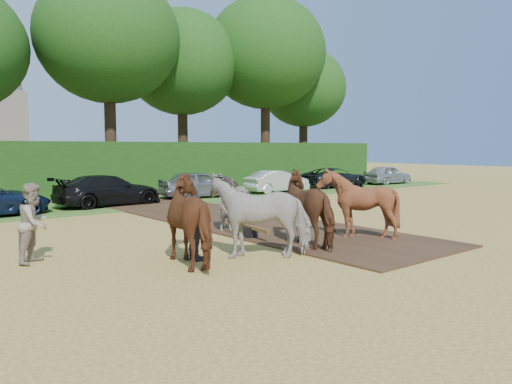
# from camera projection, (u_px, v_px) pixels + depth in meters

# --- Properties ---
(ground) EXTENTS (120.00, 120.00, 0.00)m
(ground) POSITION_uv_depth(u_px,v_px,m) (350.00, 257.00, 12.36)
(ground) COLOR gold
(ground) RESTS_ON ground
(earth_strip) EXTENTS (4.50, 17.00, 0.05)m
(earth_strip) POSITION_uv_depth(u_px,v_px,m) (231.00, 219.00, 18.70)
(earth_strip) COLOR #472D1C
(earth_strip) RESTS_ON ground
(grass_verge) EXTENTS (50.00, 5.00, 0.03)m
(grass_verge) POSITION_uv_depth(u_px,v_px,m) (116.00, 205.00, 23.17)
(grass_verge) COLOR #38601E
(grass_verge) RESTS_ON ground
(hedgerow) EXTENTS (46.00, 1.60, 3.00)m
(hedgerow) POSITION_uv_depth(u_px,v_px,m) (80.00, 170.00, 26.51)
(hedgerow) COLOR #14380F
(hedgerow) RESTS_ON ground
(spectator_near) EXTENTS (1.15, 1.16, 1.89)m
(spectator_near) POSITION_uv_depth(u_px,v_px,m) (34.00, 223.00, 11.67)
(spectator_near) COLOR #BDAE95
(spectator_near) RESTS_ON ground
(spectator_far) EXTENTS (0.41, 0.94, 1.60)m
(spectator_far) POSITION_uv_depth(u_px,v_px,m) (196.00, 228.00, 11.89)
(spectator_far) COLOR #242430
(spectator_far) RESTS_ON ground
(plough_team) EXTENTS (7.11, 4.95, 2.10)m
(plough_team) POSITION_uv_depth(u_px,v_px,m) (286.00, 211.00, 13.18)
(plough_team) COLOR brown
(plough_team) RESTS_ON ground
(parked_cars) EXTENTS (40.81, 3.59, 1.46)m
(parked_cars) POSITION_uv_depth(u_px,v_px,m) (159.00, 188.00, 24.58)
(parked_cars) COLOR #A9AAAF
(parked_cars) RESTS_ON ground
(treeline) EXTENTS (48.70, 10.60, 14.21)m
(treeline) POSITION_uv_depth(u_px,v_px,m) (24.00, 32.00, 27.22)
(treeline) COLOR #382616
(treeline) RESTS_ON ground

